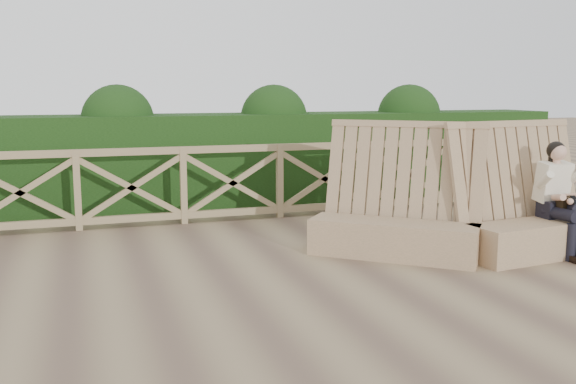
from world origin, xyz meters
name	(u,v)px	position (x,y,z in m)	size (l,w,h in m)	color
ground	(318,291)	(0.00, 0.00, 0.00)	(60.00, 60.00, 0.00)	brown
bench	(467,222)	(2.10, 0.72, 0.39)	(3.51, 1.83, 1.55)	olive
woman	(559,194)	(3.14, 0.45, 0.70)	(0.37, 0.79, 1.30)	black
guardrail	(232,183)	(0.00, 3.50, 0.55)	(10.10, 0.09, 1.10)	olive
hedge	(215,161)	(0.00, 4.70, 0.75)	(12.00, 1.20, 1.50)	black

